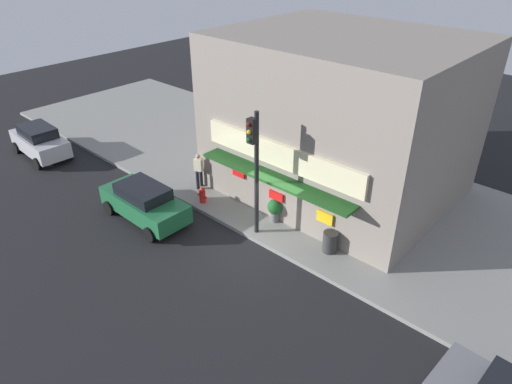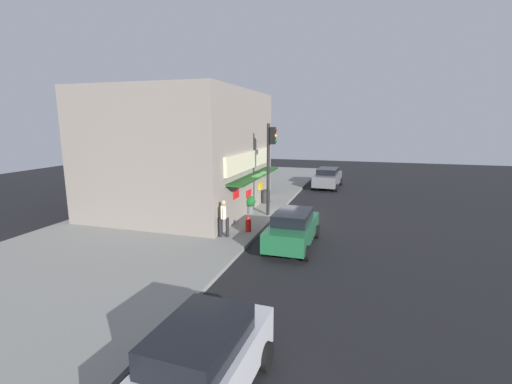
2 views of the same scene
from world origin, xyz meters
The scene contains 11 objects.
ground_plane centered at (0.00, 0.00, 0.00)m, with size 65.21×65.21×0.00m, color black.
sidewalk centered at (0.00, 5.37, 0.09)m, with size 43.48×10.74×0.17m, color gray.
corner_building centered at (-0.26, 5.84, 3.73)m, with size 10.23×9.24×7.13m.
traffic_light centered at (-0.45, 0.33, 3.52)m, with size 0.32×0.58×5.23m.
fire_hydrant centered at (-3.86, 0.53, 0.53)m, with size 0.53×0.29×0.76m.
trash_can centered at (2.52, 1.38, 0.60)m, with size 0.58×0.58×0.85m, color #2D2D2D.
pedestrian centered at (-4.99, 1.36, 1.14)m, with size 0.54×0.52×1.76m.
potted_plant_by_doorway centered at (1.71, 2.93, 0.64)m, with size 0.55×0.55×0.84m.
potted_plant_by_window centered at (-0.40, 1.55, 0.80)m, with size 0.66×0.66×1.05m.
parked_car_green centered at (-4.88, -1.88, 0.84)m, with size 4.29×1.99×1.62m.
parked_car_silver centered at (-14.37, -1.96, 0.89)m, with size 4.13×2.08×1.74m.
Camera 1 is at (9.95, -11.08, 11.13)m, focal length 32.06 mm.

